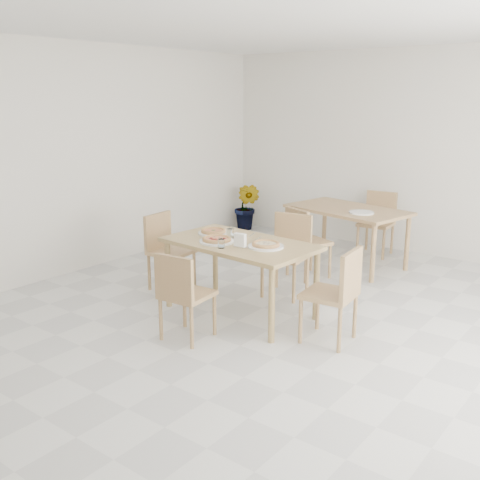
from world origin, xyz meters
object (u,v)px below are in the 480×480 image
Objects in this scene: plate_empty at (361,212)px; pizza_pepperoni at (217,239)px; plate_mushroom at (266,246)px; chair_back_s at (304,238)px; tumbler_a at (230,233)px; potted_plant at (247,207)px; tumbler_b at (221,244)px; plate_pepperoni at (217,241)px; plate_margherita at (214,233)px; chair_back_n at (378,218)px; napkin_holder at (240,241)px; second_table at (347,215)px; pizza_mushroom at (266,244)px; chair_south at (182,291)px; chair_east at (338,289)px; chair_north at (289,249)px; pizza_margherita at (213,231)px; main_table at (240,250)px; chair_west at (166,245)px.

pizza_pepperoni is at bearing -102.95° from plate_empty.
chair_back_s is (-0.41, 1.38, -0.26)m from plate_mushroom.
tumbler_a is 1.34m from chair_back_s.
tumbler_b is at bearing -56.44° from potted_plant.
plate_margherita is at bearing 135.76° from plate_pepperoni.
pizza_pepperoni is 3.12m from chair_back_n.
napkin_holder is 2.38m from second_table.
chair_back_s is at bearing 86.86° from plate_pepperoni.
plate_mushroom is 0.02m from pizza_mushroom.
chair_south is 0.94m from plate_mushroom.
second_table is at bearing 77.32° from plate_margherita.
tumbler_b is at bearing -83.22° from chair_east.
napkin_holder is at bearing -2.90° from plate_pepperoni.
chair_south is at bearing -110.62° from plate_mushroom.
chair_north reaches higher than potted_plant.
potted_plant is (-1.73, 2.87, -0.37)m from plate_margherita.
second_table is 2.11× the size of potted_plant.
napkin_holder is 0.16× the size of chair_back_s.
chair_south is at bearing -101.15° from chair_north.
potted_plant is (-1.73, 2.87, -0.39)m from pizza_margherita.
tumbler_a is 0.06× the size of second_table.
chair_east is at bearing -4.09° from tumbler_a.
chair_south is 0.77m from plate_pepperoni.
pizza_pepperoni is at bearing -57.49° from potted_plant.
chair_east is at bearing -1.82° from plate_mushroom.
chair_back_s is at bearing -104.45° from chair_back_n.
chair_east reaches higher than plate_margherita.
napkin_holder reaches higher than chair_back_s.
chair_back_s reaches higher than plate_pepperoni.
plate_margherita and plate_empty have the same top height.
pizza_pepperoni is at bearing -101.76° from chair_back_n.
second_table is at bearing 84.59° from plate_pepperoni.
chair_back_n is at bearing -97.73° from chair_south.
main_table is 0.95× the size of second_table.
chair_south is 3.06m from second_table.
napkin_holder is at bearing -94.88° from chair_north.
pizza_mushroom is 4.07× the size of tumbler_b.
napkin_holder is 2.20m from plate_empty.
chair_south is at bearing -75.68° from plate_pepperoni.
chair_back_n is 1.12× the size of potted_plant.
second_table is 0.76m from chair_back_n.
plate_margherita is 0.20× the size of second_table.
pizza_margherita is 0.20× the size of second_table.
chair_back_s is (0.08, 1.52, -0.26)m from plate_pepperoni.
chair_north is 1.40m from chair_west.
chair_north is at bearing 86.88° from tumbler_b.
napkin_holder reaches higher than chair_back_n.
potted_plant is at bearing 129.86° from plate_mushroom.
pizza_pepperoni is at bearing 0.00° from plate_pepperoni.
chair_south is 0.92× the size of chair_north.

